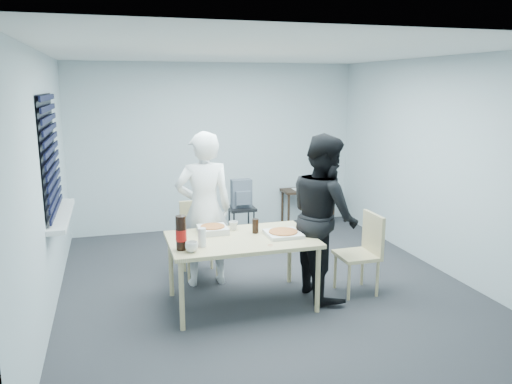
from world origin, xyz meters
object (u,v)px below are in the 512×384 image
object	(u,v)px
backpack	(241,194)
mug_a	(192,247)
chair_right	(364,248)
side_table	(308,194)
dining_table	(241,243)
soda_bottle	(181,234)
chair_far	(199,233)
person_white	(204,209)
stool	(241,214)
person_black	(324,216)
mug_b	(233,226)

from	to	relation	value
backpack	mug_a	bearing A→B (deg)	-138.21
chair_right	side_table	world-z (taller)	chair_right
dining_table	soda_bottle	world-z (taller)	soda_bottle
chair_far	chair_right	bearing A→B (deg)	-33.25
person_white	mug_a	distance (m)	1.00
backpack	mug_a	xyz separation A→B (m)	(-1.10, -2.35, 0.05)
chair_right	chair_far	bearing A→B (deg)	146.75
stool	mug_a	world-z (taller)	mug_a
chair_far	person_black	size ratio (longest dim) A/B	0.50
stool	mug_a	bearing A→B (deg)	-115.05
soda_bottle	person_white	bearing A→B (deg)	66.08
chair_far	mug_a	distance (m)	1.35
mug_b	stool	bearing A→B (deg)	72.61
person_black	mug_a	distance (m)	1.52
person_black	side_table	distance (m)	2.90
backpack	chair_right	bearing A→B (deg)	-91.77
mug_a	person_black	bearing A→B (deg)	11.54
person_white	stool	xyz separation A→B (m)	(0.81, 1.41, -0.47)
mug_b	soda_bottle	world-z (taller)	soda_bottle
person_white	mug_b	distance (m)	0.45
mug_b	person_white	bearing A→B (deg)	125.35
chair_far	chair_right	world-z (taller)	same
chair_far	soda_bottle	xyz separation A→B (m)	(-0.37, -1.21, 0.37)
stool	backpack	distance (m)	0.31
mug_b	side_table	bearing A→B (deg)	52.33
chair_far	soda_bottle	world-z (taller)	soda_bottle
soda_bottle	person_black	bearing A→B (deg)	7.79
soda_bottle	side_table	bearing A→B (deg)	49.48
stool	mug_a	distance (m)	2.63
side_table	stool	world-z (taller)	side_table
dining_table	soda_bottle	bearing A→B (deg)	-162.23
person_black	backpack	distance (m)	2.09
chair_right	person_white	distance (m)	1.83
chair_far	side_table	world-z (taller)	chair_far
chair_right	stool	size ratio (longest dim) A/B	1.70
person_white	soda_bottle	world-z (taller)	person_white
side_table	person_white	bearing A→B (deg)	-135.76
chair_far	mug_b	size ratio (longest dim) A/B	8.90
chair_far	stool	bearing A→B (deg)	52.59
side_table	backpack	xyz separation A→B (m)	(-1.31, -0.66, 0.22)
dining_table	chair_right	size ratio (longest dim) A/B	1.67
person_white	stool	distance (m)	1.69
person_white	person_black	world-z (taller)	same
chair_far	backpack	xyz separation A→B (m)	(0.82, 1.05, 0.21)
person_white	mug_b	world-z (taller)	person_white
chair_far	person_white	size ratio (longest dim) A/B	0.50
chair_far	mug_b	world-z (taller)	chair_far
stool	mug_a	xyz separation A→B (m)	(-1.10, -2.36, 0.36)
stool	soda_bottle	size ratio (longest dim) A/B	1.57
stool	mug_b	distance (m)	1.89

